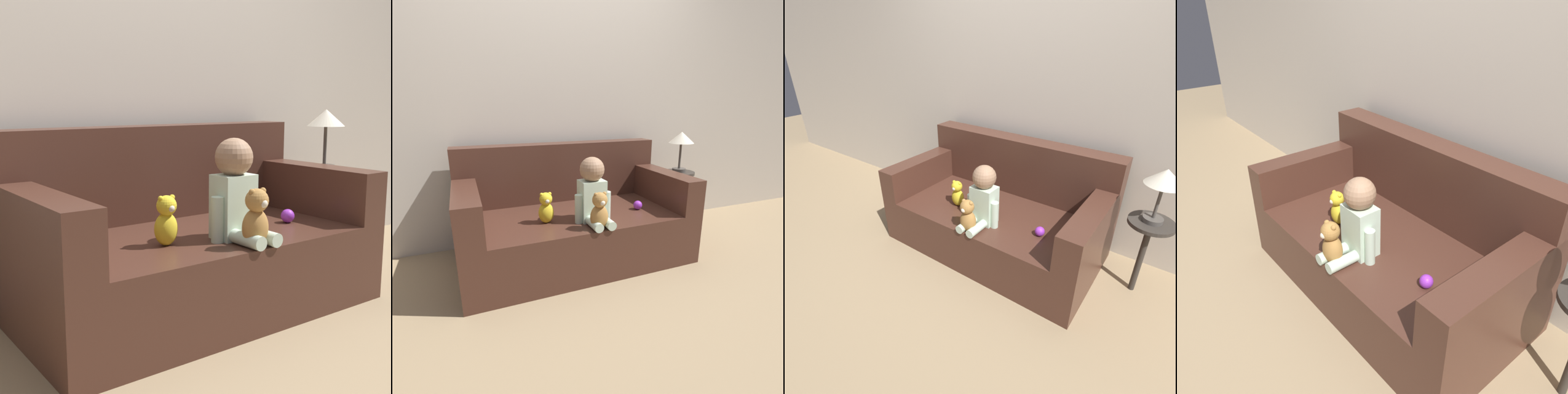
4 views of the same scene
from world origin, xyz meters
TOP-DOWN VIEW (x-y plane):
  - ground_plane at (0.00, 0.00)m, footprint 12.00×12.00m
  - wall_back at (0.00, 0.53)m, footprint 8.00×0.05m
  - couch at (0.00, 0.06)m, footprint 1.67×0.89m
  - person_baby at (0.05, -0.24)m, footprint 0.26×0.32m
  - teddy_bear_brown at (0.03, -0.39)m, footprint 0.12×0.11m
  - plush_toy_side at (-0.26, -0.15)m, footprint 0.10×0.10m
  - toy_ball at (0.46, -0.15)m, footprint 0.07×0.07m
  - side_table at (1.07, 0.16)m, footprint 0.28×0.28m

SIDE VIEW (x-z plane):
  - ground_plane at x=0.00m, z-range 0.00..0.00m
  - couch at x=0.00m, z-range -0.13..0.72m
  - toy_ball at x=0.46m, z-range 0.38..0.45m
  - plush_toy_side at x=-0.26m, z-range 0.38..0.59m
  - teddy_bear_brown at x=0.03m, z-range 0.38..0.63m
  - person_baby at x=0.05m, z-range 0.36..0.80m
  - side_table at x=1.07m, z-range 0.25..1.18m
  - wall_back at x=0.00m, z-range 0.00..2.60m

